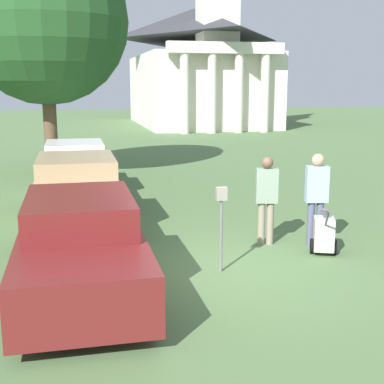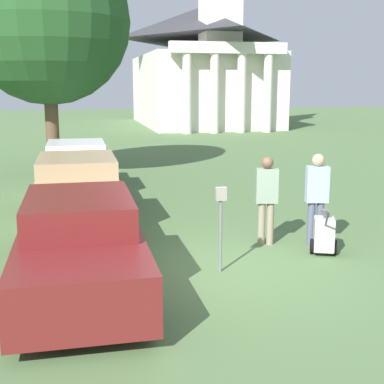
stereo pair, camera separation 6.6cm
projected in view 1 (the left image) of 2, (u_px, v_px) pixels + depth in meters
ground_plane at (228, 271)px, 9.00m from camera, size 120.00×120.00×0.00m
parked_car_maroon at (81, 241)px, 8.37m from camera, size 1.94×5.26×1.44m
parked_car_tan at (77, 193)px, 11.79m from camera, size 1.99×5.24×1.56m
parked_car_white at (75, 169)px, 15.30m from camera, size 1.93×4.68×1.49m
parking_meter at (221, 214)px, 8.77m from camera, size 0.18×0.09×1.44m
person_worker at (266, 195)px, 10.31m from camera, size 0.46×0.30×1.73m
person_supervisor at (317, 194)px, 10.21m from camera, size 0.46×0.30×1.80m
equipment_cart at (324, 234)px, 9.83m from camera, size 0.57×0.99×1.00m
church at (199, 61)px, 40.31m from camera, size 9.04×15.26×19.02m
shade_tree at (45, 21)px, 17.13m from camera, size 5.38×5.38×7.78m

